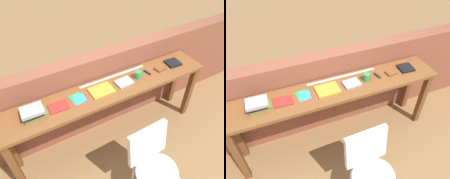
% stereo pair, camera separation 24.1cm
% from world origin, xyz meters
% --- Properties ---
extents(ground_plane, '(40.00, 40.00, 0.00)m').
position_xyz_m(ground_plane, '(0.00, 0.00, 0.00)').
color(ground_plane, olive).
extents(brick_wall_back, '(6.00, 0.20, 1.13)m').
position_xyz_m(brick_wall_back, '(0.00, 0.64, 0.57)').
color(brick_wall_back, brown).
rests_on(brick_wall_back, ground).
extents(sideboard, '(2.50, 0.44, 0.88)m').
position_xyz_m(sideboard, '(0.00, 0.30, 0.74)').
color(sideboard, brown).
rests_on(sideboard, ground).
extents(chair_white_moulded, '(0.45, 0.47, 0.89)m').
position_xyz_m(chair_white_moulded, '(0.03, -0.53, 0.53)').
color(chair_white_moulded, silver).
rests_on(chair_white_moulded, ground).
extents(book_stack_leftmost, '(0.24, 0.17, 0.09)m').
position_xyz_m(book_stack_leftmost, '(-0.85, 0.30, 0.93)').
color(book_stack_leftmost, olive).
rests_on(book_stack_leftmost, sideboard).
extents(magazine_cycling, '(0.21, 0.15, 0.02)m').
position_xyz_m(magazine_cycling, '(-0.60, 0.30, 0.89)').
color(magazine_cycling, red).
rests_on(magazine_cycling, sideboard).
extents(pamphlet_pile_colourful, '(0.16, 0.20, 0.01)m').
position_xyz_m(pamphlet_pile_colourful, '(-0.38, 0.31, 0.88)').
color(pamphlet_pile_colourful, '#E5334C').
rests_on(pamphlet_pile_colourful, sideboard).
extents(book_open_centre, '(0.27, 0.21, 0.02)m').
position_xyz_m(book_open_centre, '(-0.10, 0.30, 0.89)').
color(book_open_centre, gold).
rests_on(book_open_centre, sideboard).
extents(book_grey_hardcover, '(0.20, 0.16, 0.02)m').
position_xyz_m(book_grey_hardcover, '(0.19, 0.30, 0.89)').
color(book_grey_hardcover, '#9E9EA3').
rests_on(book_grey_hardcover, sideboard).
extents(mug, '(0.11, 0.08, 0.09)m').
position_xyz_m(mug, '(0.38, 0.30, 0.92)').
color(mug, '#338C4C').
rests_on(mug, sideboard).
extents(multitool_folded, '(0.04, 0.11, 0.02)m').
position_xyz_m(multitool_folded, '(0.54, 0.32, 0.89)').
color(multitool_folded, black).
rests_on(multitool_folded, sideboard).
extents(leather_journal_brown, '(0.14, 0.11, 0.02)m').
position_xyz_m(leather_journal_brown, '(0.72, 0.31, 0.89)').
color(leather_journal_brown, brown).
rests_on(leather_journal_brown, sideboard).
extents(book_repair_rightmost, '(0.19, 0.18, 0.03)m').
position_xyz_m(book_repair_rightmost, '(0.94, 0.32, 0.89)').
color(book_repair_rightmost, black).
rests_on(book_repair_rightmost, sideboard).
extents(ruler_metal_back_edge, '(0.87, 0.03, 0.00)m').
position_xyz_m(ruler_metal_back_edge, '(0.14, 0.47, 0.88)').
color(ruler_metal_back_edge, silver).
rests_on(ruler_metal_back_edge, sideboard).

